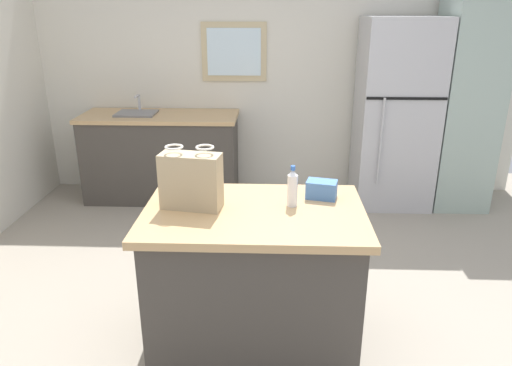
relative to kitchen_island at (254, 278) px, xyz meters
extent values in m
plane|color=#9E9384|center=(0.15, 0.07, -0.45)|extent=(6.44, 6.44, 0.00)
cube|color=silver|center=(0.15, 2.75, 0.85)|extent=(5.18, 0.10, 2.59)
cube|color=#CCB78C|center=(-0.32, 2.70, 1.06)|extent=(0.68, 0.04, 0.60)
cube|color=white|center=(-0.32, 2.68, 1.06)|extent=(0.56, 0.02, 0.48)
cube|color=#423D38|center=(0.00, 0.00, -0.03)|extent=(1.17, 0.75, 0.84)
cube|color=tan|center=(0.00, 0.00, 0.42)|extent=(1.25, 0.83, 0.05)
cube|color=#B7B7BC|center=(1.33, 2.34, 0.49)|extent=(0.75, 0.67, 1.87)
cube|color=black|center=(1.33, 1.99, 0.71)|extent=(0.74, 0.01, 0.02)
cylinder|color=#B7B7BC|center=(1.12, 1.97, 0.30)|extent=(0.02, 0.02, 0.84)
cube|color=#9EB2A8|center=(2.00, 2.34, 0.61)|extent=(0.55, 0.64, 2.12)
cube|color=#423D38|center=(-1.08, 2.37, -0.01)|extent=(1.57, 0.61, 0.87)
cube|color=tan|center=(-1.08, 2.37, 0.44)|extent=(1.61, 0.65, 0.04)
cube|color=slate|center=(-1.32, 2.37, 0.41)|extent=(0.40, 0.32, 0.14)
cylinder|color=#B7B7BC|center=(-1.32, 2.51, 0.55)|extent=(0.03, 0.03, 0.18)
cylinder|color=#B7B7BC|center=(-1.32, 2.44, 0.64)|extent=(0.02, 0.14, 0.02)
cube|color=tan|center=(-0.35, 0.03, 0.60)|extent=(0.36, 0.20, 0.31)
torus|color=white|center=(-0.44, 0.03, 0.80)|extent=(0.12, 0.12, 0.01)
torus|color=white|center=(-0.27, 0.03, 0.80)|extent=(0.12, 0.12, 0.01)
cube|color=#4775B7|center=(0.39, 0.20, 0.49)|extent=(0.20, 0.15, 0.11)
cylinder|color=white|center=(0.21, 0.07, 0.53)|extent=(0.06, 0.06, 0.19)
cone|color=white|center=(0.21, 0.07, 0.64)|extent=(0.05, 0.05, 0.03)
cylinder|color=blue|center=(0.21, 0.07, 0.67)|extent=(0.03, 0.03, 0.02)
camera|label=1|loc=(0.11, -2.46, 1.52)|focal=33.62mm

